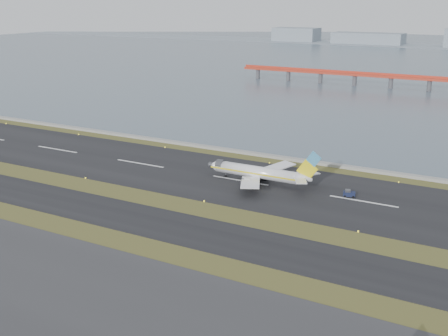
% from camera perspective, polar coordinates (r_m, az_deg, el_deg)
% --- Properties ---
extents(ground, '(1000.00, 1000.00, 0.00)m').
position_cam_1_polar(ground, '(155.70, -3.45, -4.30)').
color(ground, '#374819').
rests_on(ground, ground).
extents(apron_strip, '(1000.00, 50.00, 0.10)m').
position_cam_1_polar(apron_strip, '(117.58, -18.33, -12.53)').
color(apron_strip, '#2F2F31').
rests_on(apron_strip, ground).
extents(taxiway_strip, '(1000.00, 18.00, 0.10)m').
position_cam_1_polar(taxiway_strip, '(146.46, -5.98, -5.74)').
color(taxiway_strip, black).
rests_on(taxiway_strip, ground).
extents(runway_strip, '(1000.00, 45.00, 0.10)m').
position_cam_1_polar(runway_strip, '(180.19, 1.66, -1.29)').
color(runway_strip, black).
rests_on(runway_strip, ground).
extents(seawall, '(1000.00, 2.50, 1.00)m').
position_cam_1_polar(seawall, '(206.02, 5.52, 1.10)').
color(seawall, gray).
rests_on(seawall, ground).
extents(bay_water, '(1400.00, 800.00, 1.30)m').
position_cam_1_polar(bay_water, '(590.11, 21.65, 10.20)').
color(bay_water, '#475865').
rests_on(bay_water, ground).
extents(red_pier, '(260.00, 5.00, 10.20)m').
position_cam_1_polar(red_pier, '(379.88, 20.18, 8.42)').
color(red_pier, '#B4311E').
rests_on(red_pier, ground).
extents(airliner, '(38.52, 32.89, 12.80)m').
position_cam_1_polar(airliner, '(177.07, 3.72, -0.49)').
color(airliner, white).
rests_on(airliner, ground).
extents(pushback_tug, '(3.93, 2.95, 2.24)m').
position_cam_1_polar(pushback_tug, '(169.22, 12.58, -2.54)').
color(pushback_tug, '#131A35').
rests_on(pushback_tug, ground).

